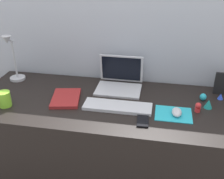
# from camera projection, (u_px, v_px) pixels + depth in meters

# --- Properties ---
(back_wall) EXTENTS (2.95, 0.05, 1.49)m
(back_wall) POSITION_uv_depth(u_px,v_px,m) (120.00, 77.00, 2.03)
(back_wall) COLOR #B2B7C1
(back_wall) RESTS_ON ground_plane
(desk) EXTENTS (1.75, 0.68, 0.74)m
(desk) POSITION_uv_depth(u_px,v_px,m) (111.00, 149.00, 1.87)
(desk) COLOR black
(desk) RESTS_ON ground_plane
(laptop) EXTENTS (0.30, 0.25, 0.21)m
(laptop) POSITION_uv_depth(u_px,v_px,m) (120.00, 80.00, 1.86)
(laptop) COLOR silver
(laptop) RESTS_ON desk
(keyboard) EXTENTS (0.41, 0.13, 0.02)m
(keyboard) POSITION_uv_depth(u_px,v_px,m) (118.00, 107.00, 1.64)
(keyboard) COLOR silver
(keyboard) RESTS_ON desk
(mousepad) EXTENTS (0.21, 0.17, 0.00)m
(mousepad) POSITION_uv_depth(u_px,v_px,m) (173.00, 114.00, 1.58)
(mousepad) COLOR #28B7CC
(mousepad) RESTS_ON desk
(mouse) EXTENTS (0.06, 0.10, 0.03)m
(mouse) POSITION_uv_depth(u_px,v_px,m) (177.00, 112.00, 1.56)
(mouse) COLOR silver
(mouse) RESTS_ON mousepad
(cell_phone) EXTENTS (0.07, 0.13, 0.01)m
(cell_phone) POSITION_uv_depth(u_px,v_px,m) (143.00, 120.00, 1.51)
(cell_phone) COLOR black
(cell_phone) RESTS_ON desk
(desk_lamp) EXTENTS (0.11, 0.14, 0.34)m
(desk_lamp) POSITION_uv_depth(u_px,v_px,m) (13.00, 60.00, 1.91)
(desk_lamp) COLOR #B7B7BC
(desk_lamp) RESTS_ON desk
(notebook_pad) EXTENTS (0.21, 0.27, 0.02)m
(notebook_pad) POSITION_uv_depth(u_px,v_px,m) (66.00, 98.00, 1.73)
(notebook_pad) COLOR maroon
(notebook_pad) RESTS_ON desk
(picture_frame) EXTENTS (0.12, 0.02, 0.15)m
(picture_frame) POSITION_uv_depth(u_px,v_px,m) (224.00, 84.00, 1.77)
(picture_frame) COLOR black
(picture_frame) RESTS_ON desk
(coffee_mug) EXTENTS (0.08, 0.08, 0.09)m
(coffee_mug) POSITION_uv_depth(u_px,v_px,m) (4.00, 99.00, 1.64)
(coffee_mug) COLOR #8CDB33
(coffee_mug) RESTS_ON desk
(toy_figurine_cyan) EXTENTS (0.04, 0.04, 0.05)m
(toy_figurine_cyan) POSITION_uv_depth(u_px,v_px,m) (203.00, 97.00, 1.72)
(toy_figurine_cyan) COLOR #28B7CC
(toy_figurine_cyan) RESTS_ON desk
(toy_figurine_blue) EXTENTS (0.04, 0.04, 0.04)m
(toy_figurine_blue) POSITION_uv_depth(u_px,v_px,m) (221.00, 96.00, 1.73)
(toy_figurine_blue) COLOR blue
(toy_figurine_blue) RESTS_ON desk
(toy_figurine_teal) EXTENTS (0.05, 0.05, 0.05)m
(toy_figurine_teal) POSITION_uv_depth(u_px,v_px,m) (208.00, 104.00, 1.63)
(toy_figurine_teal) COLOR teal
(toy_figurine_teal) RESTS_ON desk
(toy_figurine_red) EXTENTS (0.03, 0.03, 0.06)m
(toy_figurine_red) POSITION_uv_depth(u_px,v_px,m) (198.00, 107.00, 1.59)
(toy_figurine_red) COLOR red
(toy_figurine_red) RESTS_ON desk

